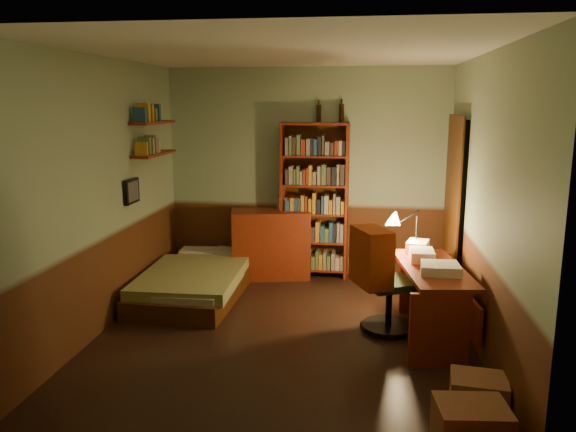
# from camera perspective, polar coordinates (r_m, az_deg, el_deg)

# --- Properties ---
(floor) EXTENTS (3.50, 4.00, 0.02)m
(floor) POSITION_cam_1_polar(r_m,az_deg,el_deg) (5.49, -0.36, -11.95)
(floor) COLOR black
(floor) RESTS_ON ground
(ceiling) EXTENTS (3.50, 4.00, 0.02)m
(ceiling) POSITION_cam_1_polar(r_m,az_deg,el_deg) (5.05, -0.40, 16.44)
(ceiling) COLOR silver
(ceiling) RESTS_ON wall_back
(wall_back) EXTENTS (3.50, 0.02, 2.60)m
(wall_back) POSITION_cam_1_polar(r_m,az_deg,el_deg) (7.09, 1.93, 4.41)
(wall_back) COLOR #8BA482
(wall_back) RESTS_ON ground
(wall_left) EXTENTS (0.02, 4.00, 2.60)m
(wall_left) POSITION_cam_1_polar(r_m,az_deg,el_deg) (5.63, -18.41, 1.97)
(wall_left) COLOR #8BA482
(wall_left) RESTS_ON ground
(wall_right) EXTENTS (0.02, 4.00, 2.60)m
(wall_right) POSITION_cam_1_polar(r_m,az_deg,el_deg) (5.17, 19.33, 1.10)
(wall_right) COLOR #8BA482
(wall_right) RESTS_ON ground
(wall_front) EXTENTS (3.50, 0.02, 2.60)m
(wall_front) POSITION_cam_1_polar(r_m,az_deg,el_deg) (3.18, -5.52, -4.53)
(wall_front) COLOR #8BA482
(wall_front) RESTS_ON ground
(doorway) EXTENTS (0.06, 0.90, 2.00)m
(doorway) POSITION_cam_1_polar(r_m,az_deg,el_deg) (6.47, 16.57, 0.56)
(doorway) COLOR black
(doorway) RESTS_ON ground
(door_trim) EXTENTS (0.02, 0.98, 2.08)m
(door_trim) POSITION_cam_1_polar(r_m,az_deg,el_deg) (6.47, 16.27, 0.57)
(door_trim) COLOR #3F1F0A
(door_trim) RESTS_ON ground
(bed) EXTENTS (1.05, 1.90, 0.55)m
(bed) POSITION_cam_1_polar(r_m,az_deg,el_deg) (6.53, -9.33, -5.56)
(bed) COLOR olive
(bed) RESTS_ON ground
(dresser) EXTENTS (1.04, 0.67, 0.85)m
(dresser) POSITION_cam_1_polar(r_m,az_deg,el_deg) (7.07, -1.78, -2.82)
(dresser) COLOR maroon
(dresser) RESTS_ON ground
(mini_stereo) EXTENTS (0.35, 0.30, 0.16)m
(mini_stereo) POSITION_cam_1_polar(r_m,az_deg,el_deg) (7.04, 0.34, 1.35)
(mini_stereo) COLOR #B2B2B7
(mini_stereo) RESTS_ON dresser
(bookshelf) EXTENTS (0.84, 0.28, 1.93)m
(bookshelf) POSITION_cam_1_polar(r_m,az_deg,el_deg) (6.97, 2.70, 1.50)
(bookshelf) COLOR maroon
(bookshelf) RESTS_ON ground
(bottle_left) EXTENTS (0.06, 0.06, 0.21)m
(bottle_left) POSITION_cam_1_polar(r_m,az_deg,el_deg) (6.97, 3.13, 10.35)
(bottle_left) COLOR black
(bottle_left) RESTS_ON bookshelf
(bottle_right) EXTENTS (0.06, 0.06, 0.22)m
(bottle_right) POSITION_cam_1_polar(r_m,az_deg,el_deg) (6.95, 5.46, 10.36)
(bottle_right) COLOR black
(bottle_right) RESTS_ON bookshelf
(desk) EXTENTS (0.70, 1.34, 0.69)m
(desk) POSITION_cam_1_polar(r_m,az_deg,el_deg) (5.46, 14.32, -8.48)
(desk) COLOR maroon
(desk) RESTS_ON ground
(paper_stack) EXTENTS (0.26, 0.31, 0.11)m
(paper_stack) POSITION_cam_1_polar(r_m,az_deg,el_deg) (5.84, 13.02, -3.02)
(paper_stack) COLOR silver
(paper_stack) RESTS_ON desk
(desk_lamp) EXTENTS (0.18, 0.18, 0.59)m
(desk_lamp) POSITION_cam_1_polar(r_m,az_deg,el_deg) (5.88, 12.96, -0.49)
(desk_lamp) COLOR black
(desk_lamp) RESTS_ON desk
(office_chair) EXTENTS (0.55, 0.53, 0.87)m
(office_chair) POSITION_cam_1_polar(r_m,az_deg,el_deg) (5.51, 10.27, -7.14)
(office_chair) COLOR #2F523C
(office_chair) RESTS_ON ground
(red_jacket) EXTENTS (0.31, 0.49, 0.55)m
(red_jacket) POSITION_cam_1_polar(r_m,az_deg,el_deg) (5.13, 8.22, -0.27)
(red_jacket) COLOR #AB3C15
(red_jacket) RESTS_ON office_chair
(wall_shelf_lower) EXTENTS (0.20, 0.90, 0.03)m
(wall_shelf_lower) POSITION_cam_1_polar(r_m,az_deg,el_deg) (6.55, -13.41, 6.16)
(wall_shelf_lower) COLOR maroon
(wall_shelf_lower) RESTS_ON wall_left
(wall_shelf_upper) EXTENTS (0.20, 0.90, 0.03)m
(wall_shelf_upper) POSITION_cam_1_polar(r_m,az_deg,el_deg) (6.53, -13.56, 9.22)
(wall_shelf_upper) COLOR maroon
(wall_shelf_upper) RESTS_ON wall_left
(framed_picture) EXTENTS (0.04, 0.32, 0.26)m
(framed_picture) POSITION_cam_1_polar(r_m,az_deg,el_deg) (6.16, -15.61, 2.44)
(framed_picture) COLOR black
(framed_picture) RESTS_ON wall_left
(cardboard_box_a) EXTENTS (0.47, 0.39, 0.33)m
(cardboard_box_a) POSITION_cam_1_polar(r_m,az_deg,el_deg) (3.93, 18.09, -19.88)
(cardboard_box_a) COLOR brown
(cardboard_box_a) RESTS_ON ground
(cardboard_box_b) EXTENTS (0.42, 0.36, 0.27)m
(cardboard_box_b) POSITION_cam_1_polar(r_m,az_deg,el_deg) (4.39, 18.75, -16.83)
(cardboard_box_b) COLOR brown
(cardboard_box_b) RESTS_ON ground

